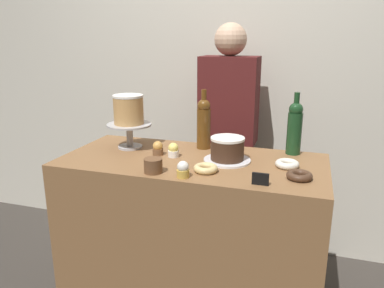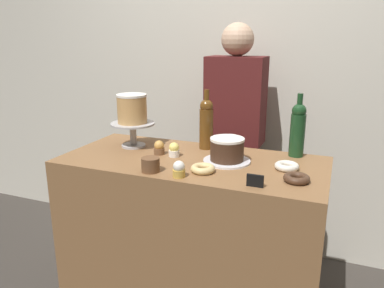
{
  "view_description": "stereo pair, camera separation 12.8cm",
  "coord_description": "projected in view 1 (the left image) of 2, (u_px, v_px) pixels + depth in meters",
  "views": [
    {
      "loc": [
        0.54,
        -1.7,
        1.51
      ],
      "look_at": [
        0.0,
        0.0,
        1.0
      ],
      "focal_mm": 34.88,
      "sensor_mm": 36.0,
      "label": 1
    },
    {
      "loc": [
        0.66,
        -1.66,
        1.51
      ],
      "look_at": [
        0.0,
        0.0,
        1.0
      ],
      "focal_mm": 34.88,
      "sensor_mm": 36.0,
      "label": 2
    }
  ],
  "objects": [
    {
      "name": "display_counter",
      "position": [
        192.0,
        240.0,
        2.01
      ],
      "size": [
        1.32,
        0.61,
        0.92
      ],
      "color": "brown",
      "rests_on": "ground_plane"
    },
    {
      "name": "cupcake_lemon",
      "position": [
        173.0,
        150.0,
        1.91
      ],
      "size": [
        0.06,
        0.06,
        0.07
      ],
      "color": "white",
      "rests_on": "display_counter"
    },
    {
      "name": "white_layer_cake",
      "position": [
        128.0,
        109.0,
        2.02
      ],
      "size": [
        0.16,
        0.16,
        0.16
      ],
      "color": "tan",
      "rests_on": "cake_stand_pedestal"
    },
    {
      "name": "back_wall",
      "position": [
        231.0,
        69.0,
        2.58
      ],
      "size": [
        6.0,
        0.05,
        2.6
      ],
      "color": "beige",
      "rests_on": "ground_plane"
    },
    {
      "name": "donut_chocolate",
      "position": [
        299.0,
        176.0,
        1.61
      ],
      "size": [
        0.11,
        0.11,
        0.03
      ],
      "color": "#472D1E",
      "rests_on": "display_counter"
    },
    {
      "name": "price_sign_chalkboard",
      "position": [
        260.0,
        179.0,
        1.54
      ],
      "size": [
        0.07,
        0.01,
        0.05
      ],
      "color": "black",
      "rests_on": "display_counter"
    },
    {
      "name": "cake_stand_pedestal",
      "position": [
        130.0,
        131.0,
        2.05
      ],
      "size": [
        0.24,
        0.24,
        0.14
      ],
      "color": "#B2B2B7",
      "rests_on": "display_counter"
    },
    {
      "name": "silver_serving_platter",
      "position": [
        227.0,
        160.0,
        1.85
      ],
      "size": [
        0.23,
        0.23,
        0.01
      ],
      "color": "white",
      "rests_on": "display_counter"
    },
    {
      "name": "coffee_cup_ceramic",
      "position": [
        228.0,
        142.0,
        2.03
      ],
      "size": [
        0.08,
        0.08,
        0.09
      ],
      "color": "white",
      "rests_on": "display_counter"
    },
    {
      "name": "cookie_stack",
      "position": [
        153.0,
        166.0,
        1.69
      ],
      "size": [
        0.08,
        0.08,
        0.07
      ],
      "color": "brown",
      "rests_on": "display_counter"
    },
    {
      "name": "cupcake_vanilla",
      "position": [
        183.0,
        170.0,
        1.63
      ],
      "size": [
        0.06,
        0.06,
        0.07
      ],
      "color": "gold",
      "rests_on": "display_counter"
    },
    {
      "name": "barista_figure",
      "position": [
        228.0,
        143.0,
        2.46
      ],
      "size": [
        0.36,
        0.22,
        1.6
      ],
      "color": "black",
      "rests_on": "ground_plane"
    },
    {
      "name": "chocolate_round_cake",
      "position": [
        227.0,
        148.0,
        1.83
      ],
      "size": [
        0.17,
        0.17,
        0.11
      ],
      "color": "#3D2619",
      "rests_on": "silver_serving_platter"
    },
    {
      "name": "wine_bottle_amber",
      "position": [
        204.0,
        123.0,
        2.03
      ],
      "size": [
        0.08,
        0.08,
        0.33
      ],
      "color": "#5B3814",
      "rests_on": "display_counter"
    },
    {
      "name": "donut_sugar",
      "position": [
        287.0,
        164.0,
        1.76
      ],
      "size": [
        0.11,
        0.11,
        0.03
      ],
      "color": "silver",
      "rests_on": "display_counter"
    },
    {
      "name": "wine_bottle_green",
      "position": [
        295.0,
        127.0,
        1.93
      ],
      "size": [
        0.08,
        0.08,
        0.33
      ],
      "color": "#193D1E",
      "rests_on": "display_counter"
    },
    {
      "name": "donut_glazed",
      "position": [
        206.0,
        168.0,
        1.7
      ],
      "size": [
        0.11,
        0.11,
        0.03
      ],
      "color": "#E0C17F",
      "rests_on": "display_counter"
    },
    {
      "name": "cupcake_caramel",
      "position": [
        158.0,
        149.0,
        1.94
      ],
      "size": [
        0.06,
        0.06,
        0.07
      ],
      "color": "brown",
      "rests_on": "display_counter"
    }
  ]
}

